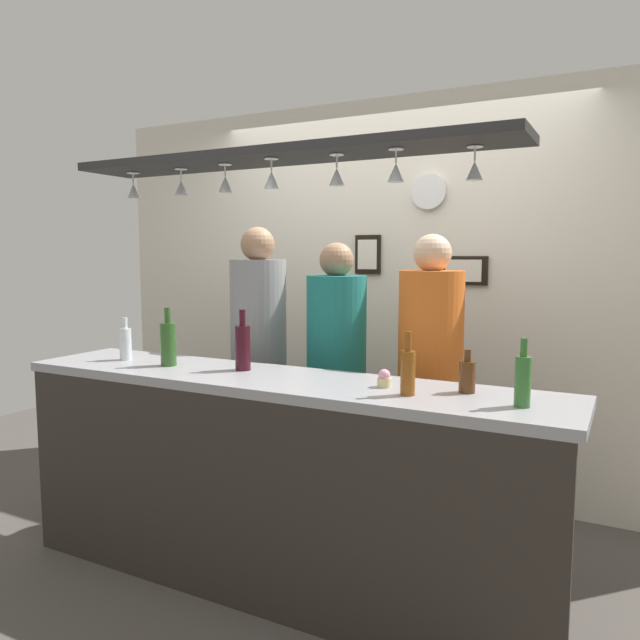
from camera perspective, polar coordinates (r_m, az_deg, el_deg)
ground_plane at (r=3.45m, az=-0.82°, el=-21.07°), size 8.00×8.00×0.00m
back_wall at (r=4.08m, az=6.51°, el=2.21°), size 4.40×0.06×2.60m
bar_counter at (r=2.78m, az=-5.90°, el=-12.62°), size 2.70×0.55×1.02m
overhead_glass_rack at (r=2.84m, az=-3.87°, el=15.27°), size 2.20×0.36×0.04m
hanging_wineglass_far_left at (r=3.38m, az=-17.25°, el=11.66°), size 0.07×0.07×0.13m
hanging_wineglass_left at (r=3.16m, az=-13.01°, el=12.17°), size 0.07×0.07×0.13m
hanging_wineglass_center_left at (r=2.96m, az=-8.96°, el=12.66°), size 0.07×0.07×0.13m
hanging_wineglass_center at (r=2.77m, az=-4.54°, el=13.18°), size 0.07×0.07×0.13m
hanging_wineglass_center_right at (r=2.65m, az=1.60°, el=13.50°), size 0.07×0.07×0.13m
hanging_wineglass_right at (r=2.54m, az=7.19°, el=13.79°), size 0.07×0.07×0.13m
hanging_wineglass_far_right at (r=2.54m, az=14.42°, el=13.64°), size 0.07×0.07×0.13m
person_left_grey_shirt at (r=3.68m, az=-5.83°, el=-2.01°), size 0.34×0.34×1.75m
person_middle_teal_shirt at (r=3.44m, az=1.56°, el=-3.65°), size 0.34×0.34×1.65m
person_right_orange_shirt at (r=3.23m, az=10.39°, el=-3.93°), size 0.34×0.34×1.69m
bottle_beer_amber_tall at (r=2.46m, az=8.32°, el=-4.78°), size 0.06×0.06×0.26m
bottle_beer_green_import at (r=2.37m, az=18.66°, el=-5.37°), size 0.06×0.06×0.26m
bottle_champagne_green at (r=3.17m, az=-14.17°, el=-2.10°), size 0.08×0.08×0.30m
bottle_beer_brown_stubby at (r=2.56m, az=13.76°, el=-5.15°), size 0.07×0.07×0.18m
bottle_wine_dark_red at (r=2.98m, az=-7.32°, el=-2.49°), size 0.08×0.08×0.30m
bottle_soda_clear at (r=3.42m, az=-17.94°, el=-2.08°), size 0.06×0.06×0.23m
cupcake at (r=2.61m, az=6.10°, el=-5.56°), size 0.06×0.06×0.08m
picture_frame_lower_pair at (r=3.87m, az=13.43°, el=4.57°), size 0.30×0.02×0.18m
picture_frame_crest at (r=4.08m, az=4.55°, el=6.20°), size 0.18×0.02×0.26m
wall_clock at (r=3.95m, az=10.27°, el=11.86°), size 0.22×0.03×0.22m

